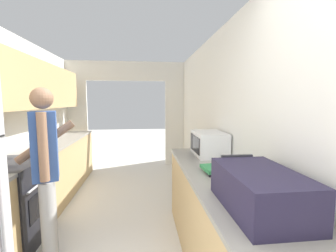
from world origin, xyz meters
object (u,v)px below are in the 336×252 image
(range_oven, at_px, (10,203))
(book_stack, at_px, (216,170))
(knife, at_px, (32,149))
(person, at_px, (46,172))
(suitcase, at_px, (259,190))
(microwave, at_px, (209,143))

(range_oven, distance_m, book_stack, 2.24)
(knife, bearing_deg, range_oven, -96.70)
(person, relative_size, suitcase, 2.51)
(microwave, height_order, knife, microwave)
(knife, bearing_deg, person, -71.38)
(microwave, xyz_separation_m, knife, (-2.31, 0.55, -0.13))
(microwave, bearing_deg, book_stack, -101.41)
(range_oven, xyz_separation_m, suitcase, (2.14, -1.27, 0.57))
(suitcase, height_order, knife, suitcase)
(range_oven, height_order, microwave, microwave)
(range_oven, bearing_deg, book_stack, -14.68)
(microwave, distance_m, book_stack, 0.70)
(range_oven, height_order, suitcase, suitcase)
(range_oven, relative_size, microwave, 1.98)
(microwave, bearing_deg, range_oven, -176.92)
(book_stack, bearing_deg, knife, 150.54)
(suitcase, bearing_deg, person, 150.56)
(person, bearing_deg, range_oven, 37.97)
(person, bearing_deg, book_stack, -114.48)
(person, relative_size, microwave, 3.18)
(range_oven, distance_m, microwave, 2.33)
(person, relative_size, book_stack, 5.69)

